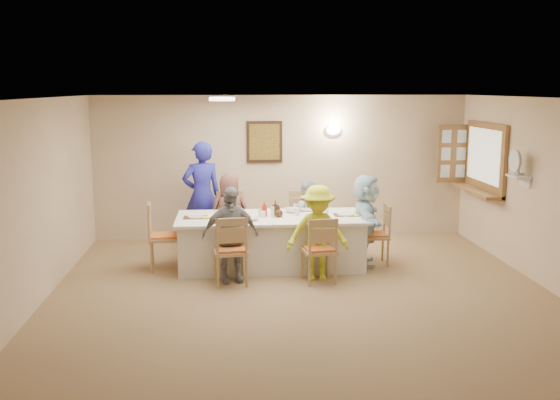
{
  "coord_description": "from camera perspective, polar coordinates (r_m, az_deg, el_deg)",
  "views": [
    {
      "loc": [
        -0.92,
        -7.29,
        2.63
      ],
      "look_at": [
        -0.2,
        1.4,
        1.05
      ],
      "focal_mm": 40.0,
      "sensor_mm": 36.0,
      "label": 1
    }
  ],
  "objects": [
    {
      "name": "napkin_re",
      "position": [
        9.3,
        7.19,
        -1.36
      ],
      "size": [
        0.15,
        0.15,
        0.01
      ],
      "primitive_type": "cube",
      "color": "yellow",
      "rests_on": "dining_table"
    },
    {
      "name": "placemat_fl",
      "position": [
        8.74,
        -4.59,
        -2.11
      ],
      "size": [
        0.38,
        0.28,
        0.01
      ],
      "primitive_type": "cube",
      "color": "#472B19",
      "rests_on": "dining_table"
    },
    {
      "name": "bowl_a",
      "position": [
        8.89,
        -2.59,
        -1.72
      ],
      "size": [
        0.35,
        0.35,
        0.05
      ],
      "primitive_type": "imported",
      "rotation": [
        0.0,
        0.0,
        0.39
      ],
      "color": "white",
      "rests_on": "dining_table"
    },
    {
      "name": "hatch_sill",
      "position": [
        10.62,
        17.51,
        0.82
      ],
      "size": [
        0.3,
        1.5,
        0.05
      ],
      "primitive_type": "cube",
      "color": "brown",
      "rests_on": "room_walls"
    },
    {
      "name": "condiment_malt",
      "position": [
        9.1,
        -0.1,
        -1.09
      ],
      "size": [
        0.19,
        0.19,
        0.16
      ],
      "primitive_type": "imported",
      "rotation": [
        0.0,
        0.0,
        0.27
      ],
      "color": "#381F0E",
      "rests_on": "dining_table"
    },
    {
      "name": "chair_back_right",
      "position": [
        10.06,
        2.26,
        -2.02
      ],
      "size": [
        0.51,
        0.51,
        0.98
      ],
      "primitive_type": null,
      "rotation": [
        0.0,
        0.0,
        0.1
      ],
      "color": "tan",
      "rests_on": "ground"
    },
    {
      "name": "plate_br",
      "position": [
        9.63,
        2.54,
        -0.86
      ],
      "size": [
        0.23,
        0.23,
        0.01
      ],
      "primitive_type": "cylinder",
      "color": "white",
      "rests_on": "dining_table"
    },
    {
      "name": "teacup_a",
      "position": [
        8.84,
        -5.85,
        -1.75
      ],
      "size": [
        0.1,
        0.1,
        0.08
      ],
      "primitive_type": "imported",
      "rotation": [
        0.0,
        0.0,
        0.01
      ],
      "color": "white",
      "rests_on": "dining_table"
    },
    {
      "name": "napkin_fr",
      "position": [
        8.8,
        4.44,
        -1.97
      ],
      "size": [
        0.14,
        0.14,
        0.01
      ],
      "primitive_type": "cube",
      "color": "yellow",
      "rests_on": "dining_table"
    },
    {
      "name": "plate_fr",
      "position": [
        8.82,
        3.23,
        -1.91
      ],
      "size": [
        0.22,
        0.22,
        0.01
      ],
      "primitive_type": "cylinder",
      "color": "white",
      "rests_on": "dining_table"
    },
    {
      "name": "shutter_door",
      "position": [
        11.21,
        15.53,
        4.11
      ],
      "size": [
        0.55,
        0.04,
        1.0
      ],
      "primitive_type": "cube",
      "color": "brown",
      "rests_on": "room_walls"
    },
    {
      "name": "fan_shelf",
      "position": [
        9.36,
        20.97,
        2.03
      ],
      "size": [
        0.22,
        0.36,
        0.03
      ],
      "primitive_type": "cube",
      "color": "white",
      "rests_on": "room_walls"
    },
    {
      "name": "chair_front_left",
      "position": [
        8.43,
        -4.55,
        -4.52
      ],
      "size": [
        0.51,
        0.51,
        0.96
      ],
      "primitive_type": null,
      "rotation": [
        0.0,
        0.0,
        3.24
      ],
      "color": "tan",
      "rests_on": "ground"
    },
    {
      "name": "caregiver",
      "position": [
        10.26,
        -7.15,
        0.42
      ],
      "size": [
        0.88,
        0.78,
        1.78
      ],
      "primitive_type": "imported",
      "rotation": [
        0.0,
        0.0,
        3.43
      ],
      "color": "#26269B",
      "rests_on": "ground"
    },
    {
      "name": "napkin_le",
      "position": [
        9.1,
        -6.62,
        -1.59
      ],
      "size": [
        0.14,
        0.14,
        0.01
      ],
      "primitive_type": "cube",
      "color": "yellow",
      "rests_on": "dining_table"
    },
    {
      "name": "napkin_br",
      "position": [
        9.61,
        3.64,
        -0.91
      ],
      "size": [
        0.14,
        0.14,
        0.01
      ],
      "primitive_type": "cube",
      "color": "yellow",
      "rests_on": "dining_table"
    },
    {
      "name": "dining_table",
      "position": [
        9.25,
        -0.84,
        -3.81
      ],
      "size": [
        2.76,
        1.17,
        0.76
      ],
      "primitive_type": "cube",
      "color": "white",
      "rests_on": "ground"
    },
    {
      "name": "ground",
      "position": [
        7.81,
        2.35,
        -9.43
      ],
      "size": [
        7.0,
        7.0,
        0.0
      ],
      "primitive_type": "plane",
      "color": "olive"
    },
    {
      "name": "condiment_brown",
      "position": [
        9.24,
        -0.42,
        -0.73
      ],
      "size": [
        0.11,
        0.11,
        0.22
      ],
      "primitive_type": "imported",
      "rotation": [
        0.0,
        0.0,
        0.04
      ],
      "color": "#381F0E",
      "rests_on": "dining_table"
    },
    {
      "name": "ceiling_light",
      "position": [
        8.8,
        -5.32,
        9.18
      ],
      "size": [
        0.36,
        0.36,
        0.05
      ],
      "primitive_type": "cylinder",
      "color": "white",
      "rests_on": "room_walls"
    },
    {
      "name": "bowl_b",
      "position": [
        9.45,
        1.1,
        -0.94
      ],
      "size": [
        0.3,
        0.3,
        0.07
      ],
      "primitive_type": "imported",
      "rotation": [
        0.0,
        0.0,
        0.19
      ],
      "color": "white",
      "rests_on": "dining_table"
    },
    {
      "name": "serving_hatch",
      "position": [
        10.6,
        18.27,
        3.63
      ],
      "size": [
        0.06,
        1.5,
        1.15
      ],
      "primitive_type": "cube",
      "color": "brown",
      "rests_on": "room_walls"
    },
    {
      "name": "diner_back_right",
      "position": [
        9.92,
        2.34,
        -1.55
      ],
      "size": [
        0.63,
        0.51,
        1.2
      ],
      "primitive_type": "imported",
      "rotation": [
        0.0,
        0.0,
        3.09
      ],
      "color": "#B4B3C3",
      "rests_on": "ground"
    },
    {
      "name": "plate_le",
      "position": [
        9.16,
        -7.73,
        -1.53
      ],
      "size": [
        0.22,
        0.22,
        0.01
      ],
      "primitive_type": "cylinder",
      "color": "white",
      "rests_on": "dining_table"
    },
    {
      "name": "wall_sconce",
      "position": [
        10.91,
        4.9,
        6.39
      ],
      "size": [
        0.26,
        0.09,
        0.18
      ],
      "primitive_type": "ellipsoid",
      "color": "white",
      "rests_on": "room_walls"
    },
    {
      "name": "condiment_ketchup",
      "position": [
        9.16,
        -1.44,
        -0.81
      ],
      "size": [
        0.12,
        0.12,
        0.22
      ],
      "primitive_type": "imported",
      "rotation": [
        0.0,
        0.0,
        -0.22
      ],
      "color": "#AE230E",
      "rests_on": "dining_table"
    },
    {
      "name": "chair_front_right",
      "position": [
        8.53,
        3.57,
        -4.48
      ],
      "size": [
        0.5,
        0.5,
        0.93
      ],
      "primitive_type": null,
      "rotation": [
        0.0,
        0.0,
        3.29
      ],
      "color": "tan",
      "rests_on": "ground"
    },
    {
      "name": "plate_bl",
      "position": [
        9.56,
        -4.61,
        -0.97
      ],
      "size": [
        0.23,
        0.23,
        0.01
      ],
      "primitive_type": "cylinder",
      "color": "white",
      "rests_on": "dining_table"
    },
    {
      "name": "chair_right_end",
      "position": [
        9.47,
        8.57,
        -3.12
      ],
      "size": [
        0.45,
        0.45,
        0.92
      ],
      "primitive_type": null,
      "rotation": [
        0.0,
        0.0,
        -1.6
      ],
      "color": "tan",
      "rests_on": "ground"
    },
    {
      "name": "diner_front_left",
      "position": [
        8.51,
        -4.57,
        -3.16
      ],
      "size": [
        0.89,
        0.6,
        1.32
      ],
      "primitive_type": "imported",
      "rotation": [
        0.0,
        0.0,
        0.18
      ],
      "color": "gray",
      "rests_on": "ground"
    },
    {
      "name": "chair_left_end",
      "position": [
        9.25,
        -10.48,
        -3.24
      ],
      "size": [
        0.52,
        0.52,
        0.99
      ],
      "primitive_type": null,
      "rotation": [
        0.0,
        0.0,
        1.66
      ],
      "color": "tan",
      "rests_on": "ground"
    },
    {
      "name": "napkin_bl",
      "position": [
        9.51,
        -3.53,
        -1.03
      ],
      "size": [
        0.14,
        0.14,
        0.01
      ],
      "primitive_type": "cube",
      "color": "yellow",
      "rests_on": "dining_table"
    },
    {
      "name": "plate_re",
      "position": [
        9.31,
        6.05,
        -1.3
      ],
      "size": [
        0.26,
        0.26,
        0.02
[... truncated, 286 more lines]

